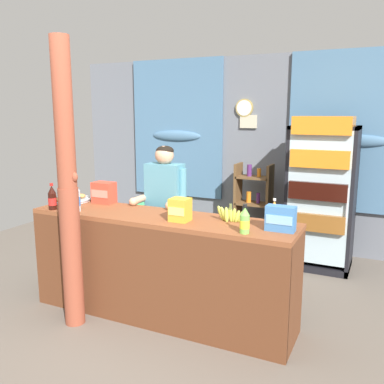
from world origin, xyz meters
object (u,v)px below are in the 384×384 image
soda_bottle_water (75,197)px  stall_counter (155,260)px  timber_post (68,194)px  soda_bottle_orange_soda (274,212)px  snack_box_biscuit (281,218)px  bottle_shelf_rack (253,206)px  drink_fridge (321,187)px  snack_box_crackers (104,193)px  plastic_lawn_chair (152,210)px  snack_box_choco_powder (180,210)px  soda_bottle_cola (52,198)px  pastry_tray (70,199)px  banana_bunch (230,215)px  shopkeeper (165,202)px  soda_bottle_lime_soda (245,221)px

soda_bottle_water → stall_counter: bearing=6.1°
timber_post → soda_bottle_orange_soda: (1.61, 0.67, -0.14)m
soda_bottle_orange_soda → snack_box_biscuit: size_ratio=0.90×
stall_counter → bottle_shelf_rack: (0.20, 2.26, 0.04)m
soda_bottle_water → drink_fridge: bearing=47.6°
snack_box_biscuit → snack_box_crackers: size_ratio=1.05×
bottle_shelf_rack → soda_bottle_orange_soda: size_ratio=5.83×
drink_fridge → plastic_lawn_chair: drink_fridge is taller
bottle_shelf_rack → snack_box_choco_powder: 2.28m
plastic_lawn_chair → soda_bottle_cola: bearing=-86.4°
pastry_tray → soda_bottle_water: bearing=-42.3°
snack_box_choco_powder → snack_box_biscuit: snack_box_biscuit is taller
drink_fridge → soda_bottle_orange_soda: size_ratio=8.93×
soda_bottle_cola → banana_bunch: size_ratio=0.93×
snack_box_biscuit → pastry_tray: size_ratio=0.53×
plastic_lawn_chair → banana_bunch: size_ratio=3.19×
timber_post → soda_bottle_cola: bearing=150.8°
drink_fridge → shopkeeper: (-1.35, -1.38, -0.04)m
plastic_lawn_chair → bottle_shelf_rack: bearing=14.4°
snack_box_biscuit → shopkeeper: bearing=158.3°
timber_post → soda_bottle_cola: timber_post is taller
stall_counter → snack_box_choco_powder: snack_box_choco_powder is taller
soda_bottle_water → soda_bottle_cola: size_ratio=1.24×
banana_bunch → snack_box_crackers: bearing=174.3°
soda_bottle_water → soda_bottle_orange_soda: bearing=13.1°
stall_counter → soda_bottle_water: size_ratio=7.85×
shopkeeper → soda_bottle_orange_soda: shopkeeper is taller
soda_bottle_cola → snack_box_biscuit: size_ratio=1.11×
bottle_shelf_rack → soda_bottle_cola: 2.72m
snack_box_choco_powder → shopkeeper: bearing=129.0°
soda_bottle_cola → soda_bottle_lime_soda: size_ratio=1.11×
snack_box_choco_powder → banana_bunch: snack_box_choco_powder is taller
bottle_shelf_rack → snack_box_crackers: bearing=-116.8°
shopkeeper → snack_box_biscuit: (1.32, -0.52, 0.10)m
timber_post → shopkeeper: size_ratio=1.61×
snack_box_choco_powder → banana_bunch: (0.39, 0.16, -0.04)m
snack_box_choco_powder → snack_box_biscuit: 0.84m
stall_counter → snack_box_crackers: bearing=157.2°
drink_fridge → snack_box_crackers: (-1.88, -1.67, 0.07)m
drink_fridge → snack_box_biscuit: size_ratio=8.04×
soda_bottle_orange_soda → snack_box_crackers: snack_box_crackers is taller
shopkeeper → soda_bottle_lime_soda: size_ratio=6.76×
bottle_shelf_rack → soda_bottle_water: (-0.99, -2.34, 0.47)m
bottle_shelf_rack → plastic_lawn_chair: 1.42m
soda_bottle_water → snack_box_crackers: 0.41m
bottle_shelf_rack → soda_bottle_lime_soda: bearing=-74.6°
pastry_tray → banana_bunch: size_ratio=1.59×
timber_post → pastry_tray: 0.81m
bottle_shelf_rack → pastry_tray: size_ratio=2.77×
stall_counter → plastic_lawn_chair: 2.24m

